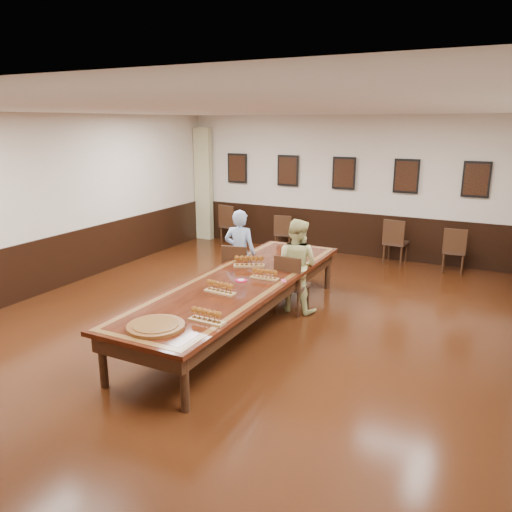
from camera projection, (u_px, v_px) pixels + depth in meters
The scene contains 23 objects.
floor at pixel (241, 327), 7.67m from camera, with size 8.00×10.00×0.02m, color black.
ceiling at pixel (239, 109), 6.84m from camera, with size 8.00×10.00×0.02m, color white.
wall_back at pixel (344, 186), 11.56m from camera, with size 8.00×0.02×3.20m, color beige.
wall_left at pixel (46, 204), 9.01m from camera, with size 0.02×10.00×3.20m, color beige.
chair_man at pixel (238, 270), 8.86m from camera, with size 0.46×0.50×0.98m, color #322016, non-canonical shape.
chair_woman at pixel (293, 283), 8.12m from camera, with size 0.46×0.50×0.99m, color #322016, non-canonical shape.
spare_chair_a at pixel (232, 224), 12.71m from camera, with size 0.48×0.52×1.02m, color #322016, non-canonical shape.
spare_chair_b at pixel (284, 232), 12.12m from camera, with size 0.41×0.45×0.88m, color #322016, non-canonical shape.
spare_chair_c at pixel (396, 241), 10.98m from camera, with size 0.47×0.51×1.00m, color #322016, non-canonical shape.
spare_chair_d at pixel (454, 250), 10.34m from camera, with size 0.45×0.49×0.95m, color #322016, non-canonical shape.
person_man at pixel (240, 253), 8.88m from camera, with size 0.57×0.37×1.56m, color #4E7CC4.
person_woman at pixel (296, 265), 8.14m from camera, with size 0.77×0.60×1.55m, color #D4D084.
pink_phone at pixel (284, 281), 7.41m from camera, with size 0.07×0.14×0.01m, color #CF4569.
curtain at pixel (204, 184), 13.08m from camera, with size 0.45×0.18×2.90m, color tan.
wainscoting at pixel (241, 296), 7.54m from camera, with size 8.00×10.00×1.00m.
conference_table at pixel (241, 289), 7.51m from camera, with size 1.40×5.00×0.76m.
posters at pixel (344, 173), 11.42m from camera, with size 6.14×0.04×0.74m.
flight_a at pixel (249, 261), 8.13m from camera, with size 0.52×0.36×0.19m.
flight_b at pixel (265, 274), 7.49m from camera, with size 0.43×0.14×0.16m.
flight_c at pixel (220, 288), 6.87m from camera, with size 0.47×0.18×0.17m.
flight_d at pixel (207, 316), 5.87m from camera, with size 0.46×0.16×0.17m.
red_plate_grp at pixel (241, 280), 7.41m from camera, with size 0.18×0.18×0.02m.
carved_platter at pixel (156, 326), 5.72m from camera, with size 0.71×0.71×0.05m.
Camera 1 is at (3.44, -6.24, 3.04)m, focal length 35.00 mm.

